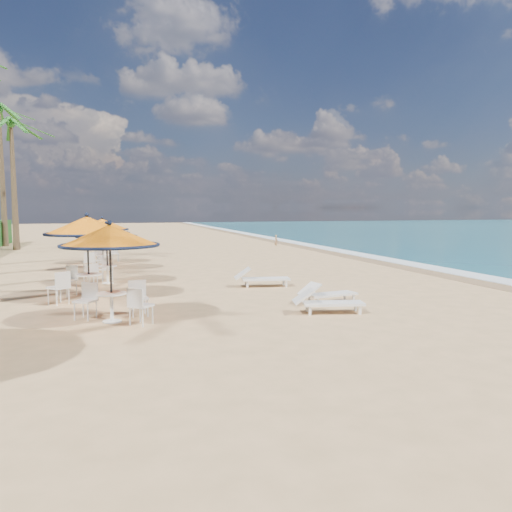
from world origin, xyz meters
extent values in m
plane|color=tan|center=(0.00, 0.00, 0.00)|extent=(160.00, 160.00, 0.00)
cube|color=white|center=(9.30, 10.00, 0.00)|extent=(1.20, 140.00, 0.04)
cube|color=olive|center=(8.40, 10.00, 0.00)|extent=(1.40, 140.00, 0.02)
cylinder|color=black|center=(-4.79, 0.13, 1.17)|extent=(0.05, 0.05, 2.35)
cone|color=orange|center=(-4.79, 0.13, 2.09)|extent=(2.35, 2.35, 0.51)
torus|color=black|center=(-4.79, 0.13, 1.86)|extent=(2.35, 2.35, 0.07)
sphere|color=black|center=(-4.79, 0.13, 2.39)|extent=(0.12, 0.12, 0.12)
cylinder|color=white|center=(-4.79, 0.13, 0.69)|extent=(0.71, 0.71, 0.04)
cylinder|color=white|center=(-4.79, 0.13, 0.36)|extent=(0.08, 0.08, 0.71)
cylinder|color=black|center=(-5.40, 3.52, 1.25)|extent=(0.05, 0.05, 2.49)
cone|color=orange|center=(-5.40, 3.52, 2.22)|extent=(2.49, 2.49, 0.54)
torus|color=black|center=(-5.40, 3.52, 1.97)|extent=(2.49, 2.49, 0.08)
sphere|color=black|center=(-5.40, 3.52, 2.54)|extent=(0.13, 0.13, 0.13)
cylinder|color=white|center=(-5.40, 3.52, 0.74)|extent=(0.76, 0.76, 0.04)
cylinder|color=white|center=(-5.40, 3.52, 0.38)|extent=(0.09, 0.09, 0.76)
cylinder|color=black|center=(-4.86, 6.53, 1.09)|extent=(0.05, 0.05, 2.17)
cone|color=orange|center=(-4.86, 6.53, 1.94)|extent=(2.17, 2.17, 0.47)
torus|color=black|center=(-4.86, 6.53, 1.72)|extent=(2.17, 2.17, 0.07)
sphere|color=black|center=(-4.86, 6.53, 2.21)|extent=(0.11, 0.11, 0.11)
cylinder|color=white|center=(-4.86, 6.53, 0.64)|extent=(0.66, 0.66, 0.04)
cylinder|color=white|center=(-4.86, 6.53, 0.33)|extent=(0.08, 0.08, 0.66)
cylinder|color=black|center=(-5.02, 10.72, 1.13)|extent=(0.05, 0.05, 2.27)
cone|color=orange|center=(-5.02, 10.72, 2.02)|extent=(2.27, 2.27, 0.49)
torus|color=black|center=(-5.02, 10.72, 1.79)|extent=(2.27, 2.27, 0.07)
sphere|color=black|center=(-5.02, 10.72, 2.31)|extent=(0.12, 0.12, 0.12)
cylinder|color=white|center=(-5.02, 10.72, 0.67)|extent=(0.69, 0.69, 0.04)
cylinder|color=white|center=(-5.02, 10.72, 0.34)|extent=(0.08, 0.08, 0.69)
cylinder|color=black|center=(-5.14, 13.64, 1.05)|extent=(0.05, 0.05, 2.10)
cone|color=orange|center=(-5.14, 13.64, 1.87)|extent=(2.10, 2.10, 0.46)
torus|color=black|center=(-5.14, 13.64, 1.66)|extent=(2.10, 2.10, 0.06)
sphere|color=black|center=(-5.14, 13.64, 2.13)|extent=(0.11, 0.11, 0.11)
cylinder|color=white|center=(-5.14, 13.64, 0.62)|extent=(0.64, 0.64, 0.04)
cylinder|color=white|center=(-5.14, 13.64, 0.32)|extent=(0.07, 0.07, 0.64)
cube|color=white|center=(0.76, -0.49, 0.26)|extent=(1.67, 0.92, 0.07)
cube|color=white|center=(-0.01, -0.31, 0.46)|extent=(0.64, 0.68, 0.39)
cube|color=white|center=(0.76, -0.49, 0.11)|extent=(0.06, 0.06, 0.22)
cube|color=white|center=(1.34, 0.84, 0.25)|extent=(1.57, 0.77, 0.06)
cube|color=white|center=(0.60, 0.73, 0.44)|extent=(0.58, 0.62, 0.37)
cube|color=white|center=(1.34, 0.84, 0.11)|extent=(0.05, 0.05, 0.21)
cube|color=white|center=(0.43, 4.20, 0.27)|extent=(1.72, 0.85, 0.07)
cube|color=white|center=(-0.39, 4.33, 0.48)|extent=(0.64, 0.68, 0.41)
cube|color=white|center=(0.43, 4.20, 0.12)|extent=(0.06, 0.06, 0.23)
cone|color=brown|center=(-10.51, 23.45, 4.05)|extent=(0.44, 0.44, 8.10)
sphere|color=#1E5819|center=(-10.51, 23.45, 8.10)|extent=(0.56, 0.56, 0.56)
cone|color=brown|center=(-11.80, 27.08, 4.79)|extent=(0.44, 0.44, 9.58)
imported|color=#966F4C|center=(6.72, 21.35, 0.43)|extent=(0.27, 0.35, 0.86)
camera|label=1|loc=(-4.86, -12.18, 2.75)|focal=35.00mm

